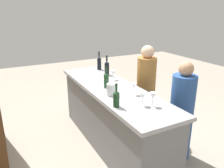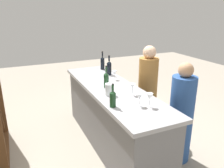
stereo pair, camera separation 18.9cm
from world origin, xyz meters
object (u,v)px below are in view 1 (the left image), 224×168
object	(u,v)px
wine_bottle_center_near_black	(107,68)
water_pitcher	(111,90)
wine_glass_near_left	(113,73)
wine_glass_near_right	(153,96)
person_center_guest	(146,93)
wine_bottle_second_left_olive_green	(106,79)
wine_glass_far_left	(143,96)
wine_glass_near_center	(134,86)
wine_bottle_leftmost_olive_green	(116,98)
person_left_guest	(181,115)
wine_bottle_second_right_near_black	(99,63)

from	to	relation	value
wine_bottle_center_near_black	water_pitcher	size ratio (longest dim) A/B	2.11
wine_glass_near_left	wine_glass_near_right	world-z (taller)	wine_glass_near_right
water_pitcher	person_center_guest	bearing A→B (deg)	-65.59
wine_bottle_second_left_olive_green	wine_glass_far_left	distance (m)	0.77
wine_glass_near_center	wine_glass_near_right	size ratio (longest dim) A/B	0.93
wine_glass_far_left	person_center_guest	size ratio (longest dim) A/B	0.10
wine_bottle_leftmost_olive_green	wine_glass_near_left	bearing A→B (deg)	-25.93
wine_bottle_second_left_olive_green	water_pitcher	bearing A→B (deg)	165.17
wine_glass_far_left	water_pitcher	size ratio (longest dim) A/B	0.97
wine_glass_near_center	wine_glass_near_right	xyz separation A→B (m)	(-0.42, 0.01, 0.01)
wine_bottle_leftmost_olive_green	wine_bottle_center_near_black	xyz separation A→B (m)	(1.26, -0.50, 0.02)
wine_glass_near_left	person_left_guest	bearing A→B (deg)	-153.68
wine_bottle_second_right_near_black	wine_glass_far_left	size ratio (longest dim) A/B	2.18
wine_bottle_center_near_black	wine_bottle_second_right_near_black	world-z (taller)	same
wine_glass_near_left	wine_bottle_second_left_olive_green	bearing A→B (deg)	138.07
person_center_guest	person_left_guest	bearing A→B (deg)	106.73
wine_bottle_second_right_near_black	wine_glass_near_left	distance (m)	0.69
wine_glass_near_right	water_pitcher	size ratio (longest dim) A/B	1.05
wine_bottle_leftmost_olive_green	person_center_guest	xyz separation A→B (m)	(0.75, -0.98, -0.36)
person_center_guest	wine_bottle_second_right_near_black	bearing A→B (deg)	-47.81
wine_bottle_second_left_olive_green	person_left_guest	bearing A→B (deg)	-133.28
wine_bottle_center_near_black	wine_glass_far_left	world-z (taller)	wine_bottle_center_near_black
wine_bottle_leftmost_olive_green	water_pitcher	xyz separation A→B (m)	(0.36, -0.12, -0.03)
wine_bottle_leftmost_olive_green	wine_bottle_second_left_olive_green	distance (m)	0.69
person_center_guest	wine_bottle_leftmost_olive_green	bearing A→B (deg)	53.51
wine_bottle_center_near_black	wine_bottle_second_right_near_black	xyz separation A→B (m)	(0.39, -0.03, 0.00)
wine_glass_near_left	person_left_guest	distance (m)	1.24
wine_bottle_center_near_black	wine_glass_near_center	size ratio (longest dim) A/B	2.17
wine_bottle_second_left_olive_green	water_pitcher	xyz separation A→B (m)	(-0.30, 0.08, -0.04)
wine_bottle_second_right_near_black	wine_bottle_second_left_olive_green	bearing A→B (deg)	161.00
wine_bottle_second_right_near_black	person_left_guest	size ratio (longest dim) A/B	0.24
wine_bottle_center_near_black	water_pitcher	xyz separation A→B (m)	(-0.90, 0.39, -0.05)
wine_bottle_second_left_olive_green	wine_glass_far_left	size ratio (longest dim) A/B	2.09
person_left_guest	person_center_guest	xyz separation A→B (m)	(0.83, 0.01, 0.05)
wine_bottle_center_near_black	wine_bottle_second_right_near_black	size ratio (longest dim) A/B	1.00
wine_glass_near_center	wine_bottle_leftmost_olive_green	bearing A→B (deg)	121.47
wine_bottle_second_left_olive_green	person_center_guest	distance (m)	0.87
wine_glass_far_left	person_center_guest	bearing A→B (deg)	-38.49
wine_bottle_center_near_black	wine_glass_near_center	distance (m)	1.02
wine_bottle_second_left_olive_green	person_center_guest	size ratio (longest dim) A/B	0.22
wine_glass_near_left	wine_glass_near_right	size ratio (longest dim) A/B	0.89
wine_glass_near_left	wine_glass_far_left	distance (m)	1.08
wine_bottle_center_near_black	person_left_guest	size ratio (longest dim) A/B	0.24
wine_bottle_leftmost_olive_green	water_pitcher	distance (m)	0.38
wine_bottle_leftmost_olive_green	person_left_guest	xyz separation A→B (m)	(-0.08, -0.98, -0.41)
wine_glass_far_left	wine_glass_near_left	bearing A→B (deg)	-9.09
wine_bottle_second_right_near_black	water_pitcher	bearing A→B (deg)	161.96
wine_glass_near_left	person_center_guest	world-z (taller)	person_center_guest
water_pitcher	wine_bottle_second_left_olive_green	bearing A→B (deg)	-14.83
wine_bottle_second_right_near_black	person_center_guest	bearing A→B (deg)	-153.90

